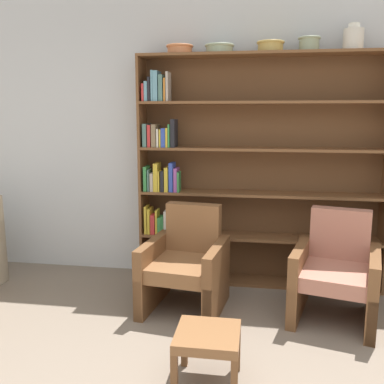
{
  "coord_description": "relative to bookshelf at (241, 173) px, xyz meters",
  "views": [
    {
      "loc": [
        -0.02,
        -1.72,
        1.64
      ],
      "look_at": [
        -0.59,
        1.98,
        0.95
      ],
      "focal_mm": 40.0,
      "sensor_mm": 36.0,
      "label": 1
    }
  ],
  "objects": [
    {
      "name": "footstool",
      "position": [
        -0.12,
        -1.7,
        -0.79
      ],
      "size": [
        0.39,
        0.39,
        0.35
      ],
      "color": "brown",
      "rests_on": "ground"
    },
    {
      "name": "vase_tall",
      "position": [
        0.94,
        -0.03,
        1.2
      ],
      "size": [
        0.17,
        0.17,
        0.23
      ],
      "color": "silver",
      "rests_on": "bookshelf"
    },
    {
      "name": "armchair_cushioned",
      "position": [
        0.8,
        -0.66,
        -0.7
      ],
      "size": [
        0.79,
        0.82,
        0.86
      ],
      "rotation": [
        0.0,
        0.0,
        2.89
      ],
      "color": "brown",
      "rests_on": "ground"
    },
    {
      "name": "bookshelf",
      "position": [
        0.0,
        0.0,
        0.0
      ],
      "size": [
        2.3,
        0.3,
        2.17
      ],
      "color": "brown",
      "rests_on": "ground"
    },
    {
      "name": "wall_back",
      "position": [
        0.17,
        0.16,
        0.3
      ],
      "size": [
        12.0,
        0.06,
        2.75
      ],
      "color": "silver",
      "rests_on": "ground"
    },
    {
      "name": "bowl_olive",
      "position": [
        0.57,
        -0.03,
        1.17
      ],
      "size": [
        0.2,
        0.2,
        0.12
      ],
      "color": "gray",
      "rests_on": "bookshelf"
    },
    {
      "name": "bowl_sage",
      "position": [
        -0.22,
        -0.03,
        1.14
      ],
      "size": [
        0.27,
        0.27,
        0.08
      ],
      "color": "gray",
      "rests_on": "bookshelf"
    },
    {
      "name": "bowl_cream",
      "position": [
        -0.59,
        -0.03,
        1.15
      ],
      "size": [
        0.25,
        0.25,
        0.08
      ],
      "color": "#C67547",
      "rests_on": "bookshelf"
    },
    {
      "name": "bowl_brass",
      "position": [
        0.24,
        -0.03,
        1.15
      ],
      "size": [
        0.25,
        0.25,
        0.1
      ],
      "color": "tan",
      "rests_on": "bookshelf"
    },
    {
      "name": "armchair_leather",
      "position": [
        -0.42,
        -0.66,
        -0.7
      ],
      "size": [
        0.73,
        0.76,
        0.86
      ],
      "rotation": [
        0.0,
        0.0,
        3.01
      ],
      "color": "brown",
      "rests_on": "ground"
    }
  ]
}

